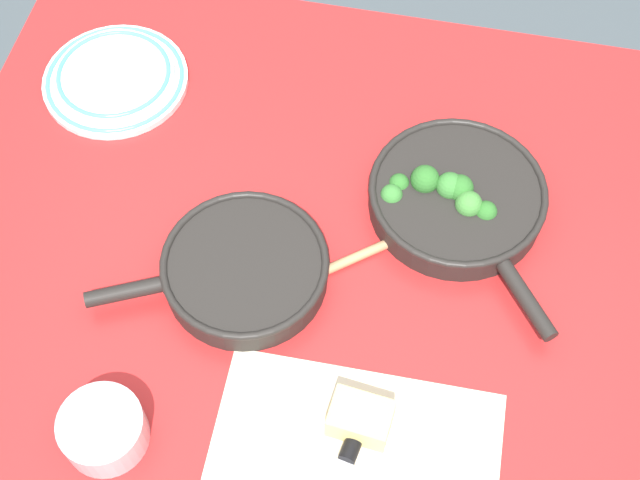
# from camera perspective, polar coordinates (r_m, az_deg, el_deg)

# --- Properties ---
(ground_plane) EXTENTS (14.00, 14.00, 0.00)m
(ground_plane) POSITION_cam_1_polar(r_m,az_deg,el_deg) (2.07, 0.00, -11.24)
(ground_plane) COLOR #424C51
(dining_table_red) EXTENTS (1.24, 1.02, 0.77)m
(dining_table_red) POSITION_cam_1_polar(r_m,az_deg,el_deg) (1.44, 0.00, -2.00)
(dining_table_red) COLOR red
(dining_table_red) RESTS_ON ground_plane
(skillet_broccoli) EXTENTS (0.31, 0.36, 0.07)m
(skillet_broccoli) POSITION_cam_1_polar(r_m,az_deg,el_deg) (1.40, 8.74, 2.70)
(skillet_broccoli) COLOR black
(skillet_broccoli) RESTS_ON dining_table_red
(skillet_eggs) EXTENTS (0.34, 0.25, 0.05)m
(skillet_eggs) POSITION_cam_1_polar(r_m,az_deg,el_deg) (1.33, -4.91, -1.88)
(skillet_eggs) COLOR black
(skillet_eggs) RESTS_ON dining_table_red
(wooden_spoon) EXTENTS (0.34, 0.27, 0.02)m
(wooden_spoon) POSITION_cam_1_polar(r_m,az_deg,el_deg) (1.35, 1.21, -1.59)
(wooden_spoon) COLOR tan
(wooden_spoon) RESTS_ON dining_table_red
(parchment_sheet) EXTENTS (0.40, 0.31, 0.00)m
(parchment_sheet) POSITION_cam_1_polar(r_m,az_deg,el_deg) (1.23, 1.97, -14.91)
(parchment_sheet) COLOR beige
(parchment_sheet) RESTS_ON dining_table_red
(grater_knife) EXTENTS (0.07, 0.23, 0.02)m
(grater_knife) POSITION_cam_1_polar(r_m,az_deg,el_deg) (1.23, 1.77, -13.77)
(grater_knife) COLOR silver
(grater_knife) RESTS_ON dining_table_red
(cheese_block) EXTENTS (0.09, 0.07, 0.05)m
(cheese_block) POSITION_cam_1_polar(r_m,az_deg,el_deg) (1.23, 2.60, -11.34)
(cheese_block) COLOR #EFD67A
(cheese_block) RESTS_ON dining_table_red
(dinner_plate_stack) EXTENTS (0.25, 0.25, 0.03)m
(dinner_plate_stack) POSITION_cam_1_polar(r_m,az_deg,el_deg) (1.60, -12.99, 10.09)
(dinner_plate_stack) COLOR white
(dinner_plate_stack) RESTS_ON dining_table_red
(prep_bowl_steel) EXTENTS (0.12, 0.12, 0.06)m
(prep_bowl_steel) POSITION_cam_1_polar(r_m,az_deg,el_deg) (1.25, -13.69, -11.72)
(prep_bowl_steel) COLOR #B7B7BC
(prep_bowl_steel) RESTS_ON dining_table_red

